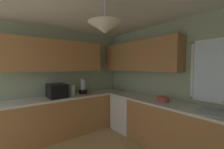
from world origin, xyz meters
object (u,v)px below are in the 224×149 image
(microwave, at_px, (57,91))
(blender_appliance, at_px, (83,87))
(dishwasher, at_px, (127,112))
(sink_assembly, at_px, (224,114))
(kettle, at_px, (72,90))
(bowl, at_px, (163,99))

(microwave, xyz_separation_m, blender_appliance, (-0.00, 0.63, 0.02))
(dishwasher, bearing_deg, microwave, -113.80)
(microwave, distance_m, blender_appliance, 0.63)
(microwave, distance_m, sink_assembly, 3.02)
(dishwasher, bearing_deg, kettle, -119.21)
(dishwasher, relative_size, microwave, 1.75)
(sink_assembly, bearing_deg, microwave, -149.48)
(dishwasher, xyz_separation_m, kettle, (-0.64, -1.14, 0.59))
(blender_appliance, bearing_deg, dishwasher, 52.69)
(bowl, relative_size, blender_appliance, 0.66)
(sink_assembly, distance_m, bowl, 0.97)
(blender_appliance, bearing_deg, sink_assembly, 19.14)
(dishwasher, height_order, sink_assembly, sink_assembly)
(microwave, distance_m, bowl, 2.23)
(dishwasher, xyz_separation_m, sink_assembly, (1.94, 0.04, 0.48))
(kettle, bearing_deg, sink_assembly, 24.60)
(bowl, bearing_deg, sink_assembly, 0.35)
(kettle, distance_m, sink_assembly, 2.84)
(kettle, height_order, bowl, kettle)
(microwave, relative_size, kettle, 1.94)
(kettle, height_order, blender_appliance, blender_appliance)
(microwave, xyz_separation_m, sink_assembly, (2.60, 1.53, -0.13))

